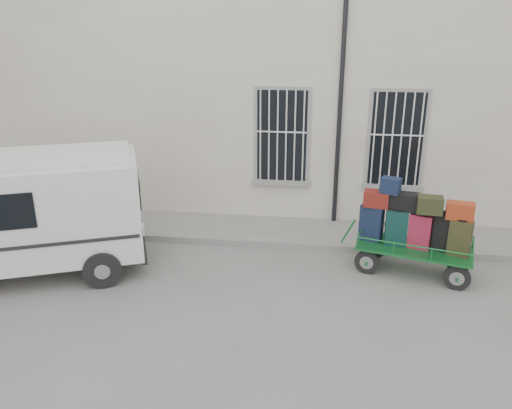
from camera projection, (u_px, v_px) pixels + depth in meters
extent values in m
plane|color=slate|center=(287.00, 278.00, 10.00)|extent=(80.00, 80.00, 0.00)
cube|color=#BCB2A0|center=(304.00, 92.00, 14.11)|extent=(24.00, 5.00, 6.00)
cylinder|color=black|center=(340.00, 115.00, 11.65)|extent=(0.11, 0.11, 5.60)
cube|color=black|center=(282.00, 136.00, 12.07)|extent=(1.20, 0.08, 2.20)
cube|color=gray|center=(281.00, 182.00, 12.44)|extent=(1.45, 0.22, 0.12)
cube|color=black|center=(396.00, 139.00, 11.72)|extent=(1.20, 0.08, 2.20)
cube|color=gray|center=(392.00, 187.00, 12.09)|extent=(1.45, 0.22, 0.12)
cube|color=slate|center=(294.00, 232.00, 12.02)|extent=(24.00, 1.70, 0.15)
cylinder|color=black|center=(367.00, 262.00, 10.11)|extent=(0.50, 0.19, 0.50)
cylinder|color=gray|center=(367.00, 262.00, 10.11)|extent=(0.29, 0.16, 0.28)
cylinder|color=black|center=(374.00, 248.00, 10.77)|extent=(0.50, 0.19, 0.50)
cylinder|color=gray|center=(374.00, 248.00, 10.77)|extent=(0.29, 0.16, 0.28)
cylinder|color=black|center=(457.00, 278.00, 9.47)|extent=(0.50, 0.19, 0.50)
cylinder|color=gray|center=(457.00, 278.00, 9.47)|extent=(0.29, 0.16, 0.28)
cylinder|color=black|center=(459.00, 261.00, 10.14)|extent=(0.50, 0.19, 0.50)
cylinder|color=gray|center=(459.00, 261.00, 10.14)|extent=(0.29, 0.16, 0.28)
cube|color=#17642B|center=(414.00, 248.00, 10.02)|extent=(2.40, 1.55, 0.05)
cylinder|color=#17642B|center=(348.00, 231.00, 10.47)|extent=(0.29, 0.12, 0.56)
cube|color=#101C31|center=(371.00, 223.00, 10.25)|extent=(0.51, 0.40, 0.74)
cube|color=black|center=(373.00, 205.00, 10.12)|extent=(0.21, 0.16, 0.03)
cube|color=#0C2E2D|center=(396.00, 228.00, 10.02)|extent=(0.44, 0.27, 0.73)
cube|color=black|center=(398.00, 210.00, 9.89)|extent=(0.20, 0.16, 0.03)
cube|color=maroon|center=(420.00, 231.00, 9.88)|extent=(0.48, 0.36, 0.70)
cube|color=black|center=(422.00, 214.00, 9.76)|extent=(0.19, 0.16, 0.03)
cube|color=black|center=(443.00, 232.00, 9.77)|extent=(0.45, 0.38, 0.78)
cube|color=black|center=(446.00, 212.00, 9.63)|extent=(0.18, 0.16, 0.03)
cube|color=#2D2B16|center=(460.00, 238.00, 9.55)|extent=(0.46, 0.39, 0.71)
cube|color=black|center=(463.00, 220.00, 9.43)|extent=(0.19, 0.16, 0.03)
cube|color=maroon|center=(376.00, 199.00, 10.06)|extent=(0.54, 0.41, 0.32)
cube|color=black|center=(403.00, 201.00, 9.91)|extent=(0.64, 0.46, 0.34)
cube|color=#272B15|center=(430.00, 205.00, 9.60)|extent=(0.50, 0.38, 0.33)
cube|color=#97441B|center=(460.00, 211.00, 9.49)|extent=(0.55, 0.37, 0.33)
cube|color=#101C31|center=(391.00, 186.00, 9.84)|extent=(0.44, 0.38, 0.32)
cube|color=silver|center=(16.00, 210.00, 9.75)|extent=(5.13, 3.71, 1.93)
cube|color=silver|center=(7.00, 160.00, 9.41)|extent=(4.87, 3.48, 0.11)
cube|color=black|center=(138.00, 185.00, 10.22)|extent=(0.62, 1.40, 0.59)
cube|color=black|center=(142.00, 240.00, 10.63)|extent=(0.87, 1.86, 0.24)
cube|color=white|center=(143.00, 229.00, 10.56)|extent=(0.20, 0.43, 0.13)
cylinder|color=black|center=(102.00, 269.00, 9.58)|extent=(0.76, 0.50, 0.73)
cylinder|color=black|center=(104.00, 231.00, 11.36)|extent=(0.76, 0.50, 0.73)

